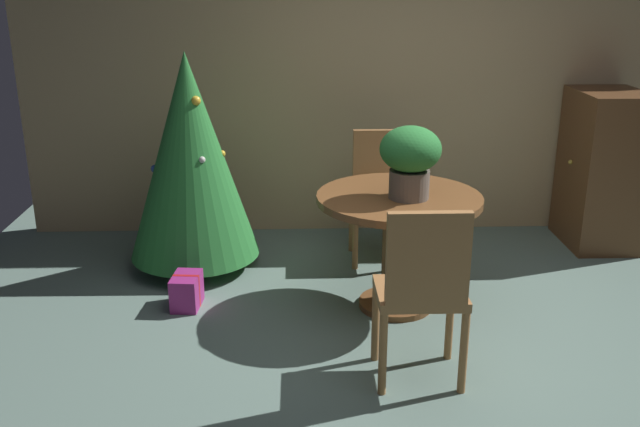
% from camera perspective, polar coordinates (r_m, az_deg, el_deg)
% --- Properties ---
extents(ground_plane, '(6.60, 6.60, 0.00)m').
position_cam_1_polar(ground_plane, '(4.23, 8.98, -11.16)').
color(ground_plane, slate).
extents(back_wall_panel, '(6.00, 0.10, 2.60)m').
position_cam_1_polar(back_wall_panel, '(5.90, 5.68, 10.96)').
color(back_wall_panel, tan).
rests_on(back_wall_panel, ground_plane).
extents(round_dining_table, '(1.05, 1.05, 0.77)m').
position_cam_1_polar(round_dining_table, '(4.55, 6.32, -1.08)').
color(round_dining_table, brown).
rests_on(round_dining_table, ground_plane).
extents(flower_vase, '(0.38, 0.38, 0.45)m').
position_cam_1_polar(flower_vase, '(4.36, 7.26, 4.60)').
color(flower_vase, '#665B51').
rests_on(flower_vase, round_dining_table).
extents(wooden_chair_near, '(0.46, 0.39, 1.01)m').
position_cam_1_polar(wooden_chair_near, '(3.70, 8.31, -5.78)').
color(wooden_chair_near, '#9E6B3D').
rests_on(wooden_chair_near, ground_plane).
extents(wooden_chair_far, '(0.48, 0.41, 0.98)m').
position_cam_1_polar(wooden_chair_far, '(5.39, 5.00, 2.12)').
color(wooden_chair_far, '#9E6B3D').
rests_on(wooden_chair_far, ground_plane).
extents(holiday_tree, '(0.95, 0.95, 1.60)m').
position_cam_1_polar(holiday_tree, '(5.16, -10.41, 4.53)').
color(holiday_tree, brown).
rests_on(holiday_tree, ground_plane).
extents(gift_box_purple, '(0.20, 0.27, 0.22)m').
position_cam_1_polar(gift_box_purple, '(4.77, -10.70, -6.15)').
color(gift_box_purple, '#9E287A').
rests_on(gift_box_purple, ground_plane).
extents(wooden_cabinet, '(0.54, 0.69, 1.24)m').
position_cam_1_polar(wooden_cabinet, '(6.05, 21.82, 3.32)').
color(wooden_cabinet, brown).
rests_on(wooden_cabinet, ground_plane).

